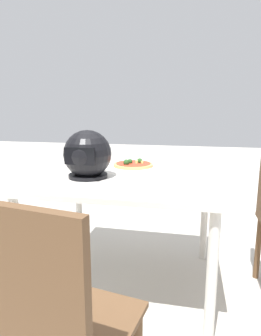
{
  "coord_description": "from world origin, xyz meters",
  "views": [
    {
      "loc": [
        -0.37,
        1.68,
        1.11
      ],
      "look_at": [
        -0.0,
        -0.1,
        0.74
      ],
      "focal_mm": 31.47,
      "sensor_mm": 36.0,
      "label": 1
    }
  ],
  "objects": [
    {
      "name": "ground_plane",
      "position": [
        0.0,
        0.0,
        0.0
      ],
      "size": [
        14.0,
        14.0,
        0.0
      ],
      "primitive_type": "plane",
      "color": "#B2ADA3"
    },
    {
      "name": "dining_table",
      "position": [
        0.0,
        0.0,
        0.64
      ],
      "size": [
        1.09,
        0.97,
        0.72
      ],
      "color": "beige",
      "rests_on": "ground"
    },
    {
      "name": "pizza_plate",
      "position": [
        -0.0,
        -0.2,
        0.72
      ],
      "size": [
        0.32,
        0.32,
        0.01
      ],
      "primitive_type": "cylinder",
      "color": "white",
      "rests_on": "dining_table"
    },
    {
      "name": "pizza",
      "position": [
        -0.0,
        -0.2,
        0.74
      ],
      "size": [
        0.26,
        0.26,
        0.05
      ],
      "color": "tan",
      "rests_on": "pizza_plate"
    },
    {
      "name": "motorcycle_helmet",
      "position": [
        0.2,
        0.12,
        0.85
      ],
      "size": [
        0.27,
        0.27,
        0.27
      ],
      "color": "black",
      "rests_on": "dining_table"
    },
    {
      "name": "chair_far",
      "position": [
        -0.0,
        1.02,
        0.51
      ],
      "size": [
        0.46,
        0.46,
        0.9
      ],
      "color": "brown",
      "rests_on": "ground"
    }
  ]
}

